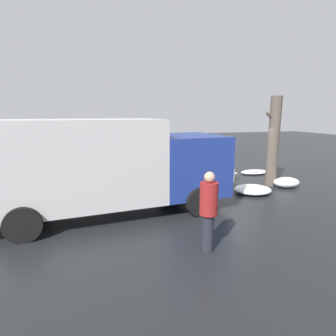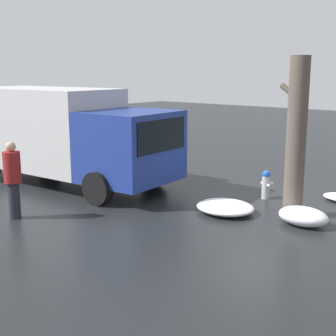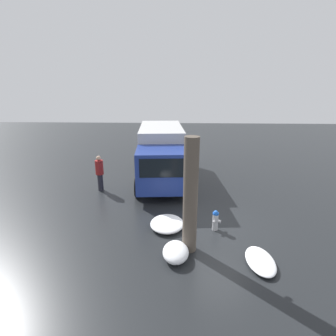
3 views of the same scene
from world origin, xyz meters
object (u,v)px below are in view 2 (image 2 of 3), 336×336
fire_hydrant (266,184)px  pedestrian (13,177)px  delivery_truck (63,132)px  tree_trunk (296,138)px

fire_hydrant → pedestrian: (3.75, 5.48, 0.61)m
delivery_truck → pedestrian: bearing=29.2°
fire_hydrant → delivery_truck: bearing=141.2°
tree_trunk → pedestrian: tree_trunk is taller
fire_hydrant → tree_trunk: 2.25m
fire_hydrant → delivery_truck: size_ratio=0.11×
delivery_truck → pedestrian: (-2.06, 3.07, -0.59)m
tree_trunk → pedestrian: size_ratio=2.06×
pedestrian → delivery_truck: bearing=-74.7°
delivery_truck → tree_trunk: bearing=96.3°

